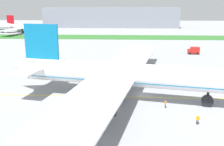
# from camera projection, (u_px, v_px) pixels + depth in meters

# --- Properties ---
(ground_plane) EXTENTS (600.00, 600.00, 0.00)m
(ground_plane) POSITION_uv_depth(u_px,v_px,m) (143.00, 95.00, 60.34)
(ground_plane) COLOR gray
(ground_plane) RESTS_ON ground
(apron_taxi_line) EXTENTS (280.00, 0.36, 0.01)m
(apron_taxi_line) POSITION_uv_depth(u_px,v_px,m) (144.00, 97.00, 58.98)
(apron_taxi_line) COLOR yellow
(apron_taxi_line) RESTS_ON ground
(grass_median_strip) EXTENTS (320.00, 24.00, 0.10)m
(grass_median_strip) POSITION_uv_depth(u_px,v_px,m) (132.00, 37.00, 168.32)
(grass_median_strip) COLOR #2D6628
(grass_median_strip) RESTS_ON ground
(airliner_foreground) EXTENTS (54.02, 87.93, 16.04)m
(airliner_foreground) POSITION_uv_depth(u_px,v_px,m) (120.00, 75.00, 56.84)
(airliner_foreground) COLOR white
(airliner_foreground) RESTS_ON ground
(ground_crew_marshaller_front) EXTENTS (0.29, 0.54, 1.55)m
(ground_crew_marshaller_front) POSITION_uv_depth(u_px,v_px,m) (165.00, 103.00, 52.71)
(ground_crew_marshaller_front) COLOR black
(ground_crew_marshaller_front) RESTS_ON ground
(ground_crew_wingwalker_starboard) EXTENTS (0.53, 0.47, 1.75)m
(ground_crew_wingwalker_starboard) POSITION_uv_depth(u_px,v_px,m) (198.00, 119.00, 45.36)
(ground_crew_wingwalker_starboard) COLOR black
(ground_crew_wingwalker_starboard) RESTS_ON ground
(service_truck_baggage_loader) EXTENTS (4.66, 2.56, 3.03)m
(service_truck_baggage_loader) POSITION_uv_depth(u_px,v_px,m) (194.00, 50.00, 110.34)
(service_truck_baggage_loader) COLOR #B21E19
(service_truck_baggage_loader) RESTS_ON ground
(service_truck_fuel_bowser) EXTENTS (4.59, 2.60, 2.77)m
(service_truck_fuel_bowser) POSITION_uv_depth(u_px,v_px,m) (143.00, 50.00, 110.75)
(service_truck_fuel_bowser) COLOR #B21E19
(service_truck_fuel_bowser) RESTS_ON ground
(parked_airliner_far_centre) EXTENTS (37.73, 59.95, 12.71)m
(parked_airliner_far_centre) POSITION_uv_depth(u_px,v_px,m) (26.00, 27.00, 194.61)
(parked_airliner_far_centre) COLOR white
(parked_airliner_far_centre) RESTS_ON ground
(terminal_building) EXTENTS (121.93, 20.00, 18.00)m
(terminal_building) POSITION_uv_depth(u_px,v_px,m) (111.00, 17.00, 240.72)
(terminal_building) COLOR gray
(terminal_building) RESTS_ON ground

